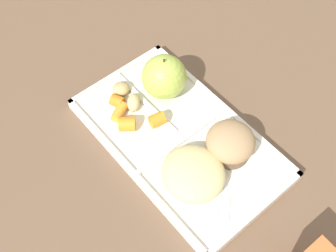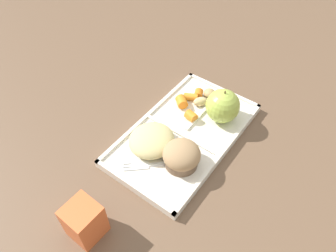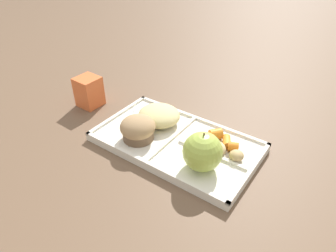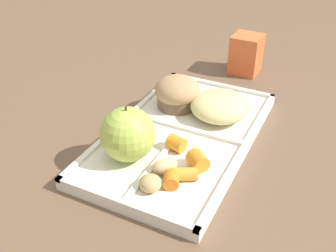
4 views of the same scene
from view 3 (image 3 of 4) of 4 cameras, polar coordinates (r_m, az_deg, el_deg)
name	(u,v)px [view 3 (image 3 of 4)]	position (r m, az deg, el deg)	size (l,w,h in m)	color
ground	(176,145)	(0.73, 1.53, -3.62)	(6.00, 6.00, 0.00)	brown
lunch_tray	(176,143)	(0.73, 1.58, -3.12)	(0.38, 0.22, 0.02)	silver
green_apple	(203,152)	(0.63, 6.50, -4.82)	(0.08, 0.08, 0.09)	#A8C14C
bran_muffin	(138,129)	(0.72, -5.68, -0.52)	(0.08, 0.08, 0.06)	brown
carrot_slice_tilted	(196,141)	(0.70, 5.22, -2.75)	(0.02, 0.02, 0.03)	orange
carrot_slice_diagonal	(216,134)	(0.73, 8.95, -1.54)	(0.03, 0.03, 0.03)	orange
carrot_slice_back	(227,142)	(0.72, 10.96, -2.90)	(0.02, 0.02, 0.04)	orange
carrot_slice_center	(233,147)	(0.70, 12.12, -3.87)	(0.02, 0.02, 0.02)	orange
potato_chunk_small	(236,155)	(0.68, 12.73, -5.42)	(0.03, 0.03, 0.02)	tan
potato_chunk_golden	(220,148)	(0.69, 9.73, -4.08)	(0.04, 0.02, 0.02)	tan
egg_noodle_pile	(159,115)	(0.77, -1.70, 2.02)	(0.11, 0.10, 0.04)	#D6C684
meatball_side	(160,121)	(0.76, -1.42, 0.90)	(0.03, 0.03, 0.03)	brown
meatball_front	(159,116)	(0.77, -1.72, 1.87)	(0.04, 0.04, 0.04)	#755B4C
plastic_fork	(138,122)	(0.78, -5.59, 0.69)	(0.12, 0.12, 0.00)	white
milk_carton	(89,92)	(0.90, -14.63, 6.27)	(0.06, 0.06, 0.09)	orange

